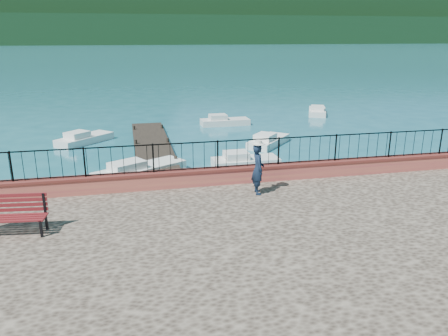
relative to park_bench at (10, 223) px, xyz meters
name	(u,v)px	position (x,y,z in m)	size (l,w,h in m)	color
ground	(255,265)	(6.41, -0.95, -1.51)	(2000.00, 2000.00, 0.00)	#19596B
parapet	(226,175)	(6.41, 2.75, -0.02)	(28.00, 0.46, 0.58)	#C16345
railing	(226,154)	(6.41, 2.75, 0.75)	(27.00, 0.05, 0.95)	black
dock	(154,155)	(4.41, 11.05, -1.36)	(2.00, 16.00, 0.30)	#2D231C
far_forest	(127,30)	(6.41, 299.05, 7.49)	(900.00, 60.00, 18.00)	black
foothills	(126,13)	(6.41, 359.05, 20.49)	(900.00, 120.00, 44.00)	black
companion_hill	(295,39)	(226.41, 559.05, -1.51)	(448.00, 384.00, 180.00)	#142D23
park_bench	(10,223)	(0.00, 0.00, 0.00)	(1.91, 0.82, 1.03)	black
person	(258,169)	(7.19, 1.54, 0.53)	(0.61, 0.40, 1.67)	#101E32
hat	(259,142)	(7.19, 1.54, 1.42)	(0.44, 0.44, 0.12)	white
boat_0	(140,167)	(3.57, 8.11, -1.11)	(4.36, 1.30, 0.80)	silver
boat_1	(246,159)	(8.68, 8.40, -1.11)	(3.23, 1.30, 0.80)	silver
boat_2	(269,138)	(11.13, 12.29, -1.11)	(3.41, 1.30, 0.80)	white
boat_3	(85,136)	(0.56, 15.20, -1.11)	(3.49, 1.30, 0.80)	silver
boat_4	(225,119)	(9.95, 18.67, -1.11)	(3.44, 1.30, 0.80)	silver
boat_5	(317,109)	(18.21, 21.29, -1.11)	(3.26, 1.30, 0.80)	silver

